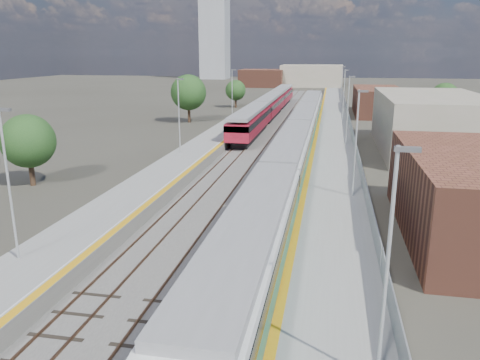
% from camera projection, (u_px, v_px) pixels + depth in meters
% --- Properties ---
extents(ground, '(320.00, 320.00, 0.00)m').
position_uv_depth(ground, '(292.00, 139.00, 61.54)').
color(ground, '#47443A').
rests_on(ground, ground).
extents(ballast_bed, '(10.50, 155.00, 0.06)m').
position_uv_depth(ballast_bed, '(278.00, 135.00, 64.31)').
color(ballast_bed, '#565451').
rests_on(ballast_bed, ground).
extents(tracks, '(8.96, 160.00, 0.17)m').
position_uv_depth(tracks, '(283.00, 132.00, 65.77)').
color(tracks, '#4C3323').
rests_on(tracks, ground).
extents(platform_right, '(4.70, 155.00, 8.52)m').
position_uv_depth(platform_right, '(333.00, 133.00, 62.79)').
color(platform_right, slate).
rests_on(platform_right, ground).
extents(platform_left, '(4.30, 155.00, 8.52)m').
position_uv_depth(platform_left, '(229.00, 130.00, 65.42)').
color(platform_left, slate).
rests_on(platform_left, ground).
extents(buildings, '(72.00, 185.50, 40.00)m').
position_uv_depth(buildings, '(259.00, 53.00, 145.95)').
color(buildings, brown).
rests_on(buildings, ground).
extents(green_train, '(2.98, 82.78, 3.28)m').
position_uv_depth(green_train, '(299.00, 135.00, 50.59)').
color(green_train, black).
rests_on(green_train, ground).
extents(red_train, '(2.94, 59.55, 3.71)m').
position_uv_depth(red_train, '(270.00, 105.00, 80.50)').
color(red_train, black).
rests_on(red_train, ground).
extents(tree_a, '(4.47, 4.47, 6.06)m').
position_uv_depth(tree_a, '(28.00, 141.00, 38.89)').
color(tree_a, '#382619').
rests_on(tree_a, ground).
extents(tree_b, '(5.64, 5.64, 7.64)m').
position_uv_depth(tree_b, '(188.00, 92.00, 74.39)').
color(tree_b, '#382619').
rests_on(tree_b, ground).
extents(tree_c, '(4.13, 4.13, 5.60)m').
position_uv_depth(tree_c, '(236.00, 90.00, 95.27)').
color(tree_c, '#382619').
rests_on(tree_c, ground).
extents(tree_d, '(4.56, 4.56, 6.19)m').
position_uv_depth(tree_d, '(445.00, 97.00, 77.12)').
color(tree_d, '#382619').
rests_on(tree_d, ground).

